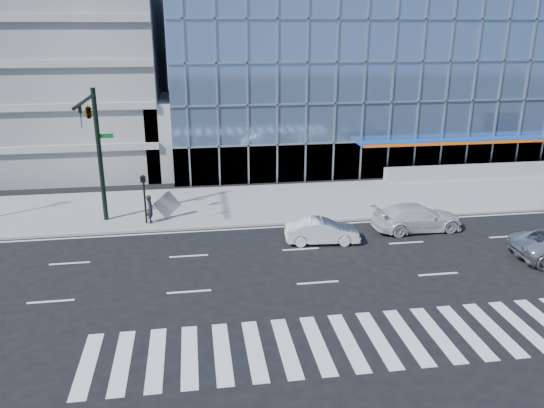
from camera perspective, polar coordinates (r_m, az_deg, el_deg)
The scene contains 11 objects.
ground at distance 28.81m, azimuth 3.10°, elevation -4.88°, with size 160.00×160.00×0.00m, color black.
sidewalk at distance 36.14m, azimuth 0.55°, elevation 0.20°, with size 120.00×8.00×0.15m, color gray.
theatre_building at distance 55.56m, azimuth 12.29°, elevation 14.04°, with size 42.00×26.00×15.00m, color #6783AD.
parking_garage at distance 53.87m, azimuth -25.22°, elevation 15.31°, with size 24.00×24.00×20.00m, color gray.
ramp_block at distance 44.67m, azimuth -9.21°, elevation 7.40°, with size 6.00×8.00×6.00m, color gray.
traffic_signal at distance 31.37m, azimuth -18.78°, elevation 7.88°, with size 1.14×5.74×8.00m.
ped_signal_post at distance 32.32m, azimuth -13.59°, elevation 1.28°, with size 0.30×0.33×3.00m.
white_suv at distance 32.32m, azimuth 15.35°, elevation -1.42°, with size 2.17×5.34×1.55m, color silver.
white_sedan at distance 29.52m, azimuth 5.40°, elevation -2.93°, with size 1.43×4.09×1.35m, color silver.
pedestrian at distance 32.73m, azimuth -12.97°, elevation -0.52°, with size 0.63×0.42×1.74m, color black.
tilted_panel at distance 33.18m, azimuth -11.20°, elevation -0.06°, with size 1.30×0.06×1.30m, color #959595.
Camera 1 is at (-5.52, -25.87, 11.41)m, focal length 35.00 mm.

